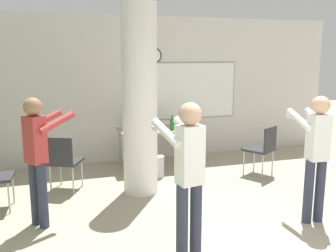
{
  "coord_description": "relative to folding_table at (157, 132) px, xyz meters",
  "views": [
    {
      "loc": [
        -1.86,
        -2.13,
        2.06
      ],
      "look_at": [
        -0.27,
        2.9,
        1.06
      ],
      "focal_mm": 40.0,
      "sensor_mm": 36.0,
      "label": 1
    }
  ],
  "objects": [
    {
      "name": "person_playing_side",
      "position": [
        1.21,
        -2.83,
        0.26
      ],
      "size": [
        0.38,
        0.64,
        1.59
      ],
      "color": "#2D3347",
      "rests_on": "ground_plane"
    },
    {
      "name": "bottle_on_table",
      "position": [
        0.23,
        -0.17,
        0.16
      ],
      "size": [
        0.08,
        0.08,
        0.27
      ],
      "color": "#1E6B2D",
      "rests_on": "folding_table"
    },
    {
      "name": "wall_back",
      "position": [
        0.03,
        0.68,
        0.73
      ],
      "size": [
        8.0,
        0.15,
        2.8
      ],
      "color": "silver",
      "rests_on": "ground_plane"
    },
    {
      "name": "person_playing_front",
      "position": [
        -0.6,
        -3.21,
        0.29
      ],
      "size": [
        0.44,
        0.63,
        1.63
      ],
      "color": "#2D3347",
      "rests_on": "ground_plane"
    },
    {
      "name": "person_watching_back",
      "position": [
        -2.03,
        -1.93,
        0.26
      ],
      "size": [
        0.63,
        0.57,
        1.58
      ],
      "color": "#2D3347",
      "rests_on": "ground_plane"
    },
    {
      "name": "chair_near_pillar",
      "position": [
        -1.71,
        -0.81,
        -0.16
      ],
      "size": [
        0.59,
        0.59,
        0.87
      ],
      "color": "#2D2D33",
      "rests_on": "ground_plane"
    },
    {
      "name": "folding_table",
      "position": [
        0.0,
        0.0,
        0.0
      ],
      "size": [
        1.41,
        0.74,
        0.72
      ],
      "color": "tan",
      "rests_on": "ground_plane"
    },
    {
      "name": "waste_bin",
      "position": [
        -0.17,
        -0.56,
        -0.49
      ],
      "size": [
        0.27,
        0.27,
        0.36
      ],
      "color": "#B2B2B7",
      "rests_on": "ground_plane"
    },
    {
      "name": "support_pillar",
      "position": [
        -0.6,
        -1.18,
        0.73
      ],
      "size": [
        0.51,
        0.51,
        2.8
      ],
      "color": "white",
      "rests_on": "ground_plane"
    },
    {
      "name": "chair_mid_room",
      "position": [
        1.59,
        -1.04,
        -0.16
      ],
      "size": [
        0.6,
        0.6,
        0.87
      ],
      "color": "#2D2D33",
      "rests_on": "ground_plane"
    }
  ]
}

